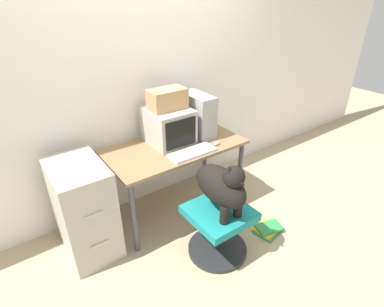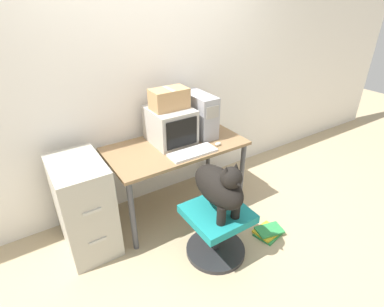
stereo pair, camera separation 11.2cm
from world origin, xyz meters
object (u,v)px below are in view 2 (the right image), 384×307
Objects in this scene: pc_tower at (199,115)px; cardboard_box at (170,99)px; dog at (220,186)px; filing_cabinet at (84,206)px; keyboard at (193,153)px; office_chair at (217,229)px; crt_monitor at (171,125)px; book_stack_floor at (268,232)px.

cardboard_box is (-0.33, 0.01, 0.22)m from pc_tower.
pc_tower is 0.95m from dog.
cardboard_box reaches higher than filing_cabinet.
filing_cabinet is at bearing 167.69° from keyboard.
pc_tower is 0.49m from keyboard.
cardboard_box reaches higher than keyboard.
office_chair is 0.46m from dog.
crt_monitor reaches higher than dog.
cardboard_box is (0.04, 0.83, 0.93)m from office_chair.
office_chair is at bearing -114.04° from pc_tower.
cardboard_box is at bearing 95.78° from keyboard.
cardboard_box is at bearing 87.37° from office_chair.
dog is at bearing -92.59° from crt_monitor.
keyboard is 0.52m from dog.
book_stack_floor is at bearing -10.42° from office_chair.
crt_monitor is at bearing 87.36° from office_chair.
office_chair is 0.62m from book_stack_floor.
cardboard_box is at bearing 87.42° from dog.
office_chair is at bearing 90.00° from dog.
cardboard_box reaches higher than book_stack_floor.
crt_monitor is 0.83× the size of dog.
crt_monitor is 0.84× the size of office_chair.
dog is 0.90m from book_stack_floor.
keyboard is at bearing 81.61° from office_chair.
cardboard_box reaches higher than pc_tower.
cardboard_box is 1.59m from book_stack_floor.
filing_cabinet is (-0.91, 0.71, 0.16)m from office_chair.
filing_cabinet reaches higher than book_stack_floor.
crt_monitor reaches higher than keyboard.
dog is at bearing -92.58° from cardboard_box.
dog is at bearing -98.14° from keyboard.
filing_cabinet is at bearing -172.44° from cardboard_box.
crt_monitor is at bearing 119.25° from book_stack_floor.
keyboard is at bearing -131.74° from pc_tower.
dog is 0.62× the size of filing_cabinet.
crt_monitor is 1.06m from office_chair.
cardboard_box is (0.95, 0.13, 0.76)m from filing_cabinet.
dog is (-0.07, -0.51, -0.05)m from keyboard.
filing_cabinet is (-0.98, 0.21, -0.34)m from keyboard.
filing_cabinet is 2.52× the size of cardboard_box.
keyboard is (-0.29, -0.33, -0.20)m from pc_tower.
crt_monitor is 1.40m from book_stack_floor.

